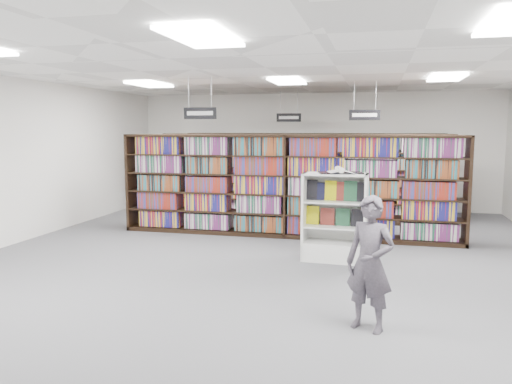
% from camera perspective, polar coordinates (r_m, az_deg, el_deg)
% --- Properties ---
extents(floor, '(12.00, 12.00, 0.00)m').
position_cam_1_polar(floor, '(8.53, 1.06, -7.82)').
color(floor, '#4B4B50').
rests_on(floor, ground).
extents(ceiling, '(10.00, 12.00, 0.10)m').
position_cam_1_polar(ceiling, '(8.30, 1.12, 14.04)').
color(ceiling, white).
rests_on(ceiling, wall_back).
extents(wall_back, '(10.00, 0.10, 3.20)m').
position_cam_1_polar(wall_back, '(14.17, 6.44, 4.69)').
color(wall_back, white).
rests_on(wall_back, ground).
extents(wall_front, '(10.00, 0.10, 3.20)m').
position_cam_1_polar(wall_front, '(2.80, -27.22, -6.29)').
color(wall_front, white).
rests_on(wall_front, ground).
extents(wall_left, '(0.10, 12.00, 3.20)m').
position_cam_1_polar(wall_left, '(10.55, -26.48, 3.13)').
color(wall_left, white).
rests_on(wall_left, ground).
extents(bookshelf_row_near, '(7.00, 0.60, 2.10)m').
position_cam_1_polar(bookshelf_row_near, '(10.27, 3.53, 0.70)').
color(bookshelf_row_near, black).
rests_on(bookshelf_row_near, floor).
extents(bookshelf_row_mid, '(7.00, 0.60, 2.10)m').
position_cam_1_polar(bookshelf_row_mid, '(12.23, 5.20, 1.73)').
color(bookshelf_row_mid, black).
rests_on(bookshelf_row_mid, floor).
extents(bookshelf_row_far, '(7.00, 0.60, 2.10)m').
position_cam_1_polar(bookshelf_row_far, '(13.91, 6.25, 2.38)').
color(bookshelf_row_far, black).
rests_on(bookshelf_row_far, floor).
extents(aisle_sign_left, '(0.65, 0.02, 0.80)m').
position_cam_1_polar(aisle_sign_left, '(9.63, -6.41, 9.06)').
color(aisle_sign_left, '#B2B2B7').
rests_on(aisle_sign_left, ceiling).
extents(aisle_sign_right, '(0.65, 0.02, 0.80)m').
position_cam_1_polar(aisle_sign_right, '(11.05, 12.30, 8.70)').
color(aisle_sign_right, '#B2B2B7').
rests_on(aisle_sign_right, ceiling).
extents(aisle_sign_center, '(0.65, 0.02, 0.80)m').
position_cam_1_polar(aisle_sign_center, '(13.25, 3.77, 8.58)').
color(aisle_sign_center, '#B2B2B7').
rests_on(aisle_sign_center, ceiling).
extents(troffer_front_center, '(0.60, 1.20, 0.04)m').
position_cam_1_polar(troffer_front_center, '(5.44, -6.15, 17.19)').
color(troffer_front_center, white).
rests_on(troffer_front_center, ceiling).
extents(troffer_back_left, '(0.60, 1.20, 0.04)m').
position_cam_1_polar(troffer_back_left, '(11.17, -12.04, 11.92)').
color(troffer_back_left, white).
rests_on(troffer_back_left, ceiling).
extents(troffer_back_center, '(0.60, 1.20, 0.04)m').
position_cam_1_polar(troffer_back_center, '(10.25, 3.63, 12.50)').
color(troffer_back_center, white).
rests_on(troffer_back_center, ceiling).
extents(troffer_back_right, '(0.60, 1.20, 0.04)m').
position_cam_1_polar(troffer_back_right, '(10.16, 20.93, 12.10)').
color(troffer_back_right, white).
rests_on(troffer_back_right, ceiling).
extents(endcap_display, '(1.08, 0.57, 1.48)m').
position_cam_1_polar(endcap_display, '(8.56, 8.99, -4.43)').
color(endcap_display, white).
rests_on(endcap_display, floor).
extents(open_book, '(0.79, 0.58, 0.13)m').
position_cam_1_polar(open_book, '(8.40, 9.59, 2.32)').
color(open_book, black).
rests_on(open_book, endcap_display).
extents(shopper, '(0.64, 0.55, 1.50)m').
position_cam_1_polar(shopper, '(5.66, 12.89, -7.97)').
color(shopper, '#524C57').
rests_on(shopper, floor).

